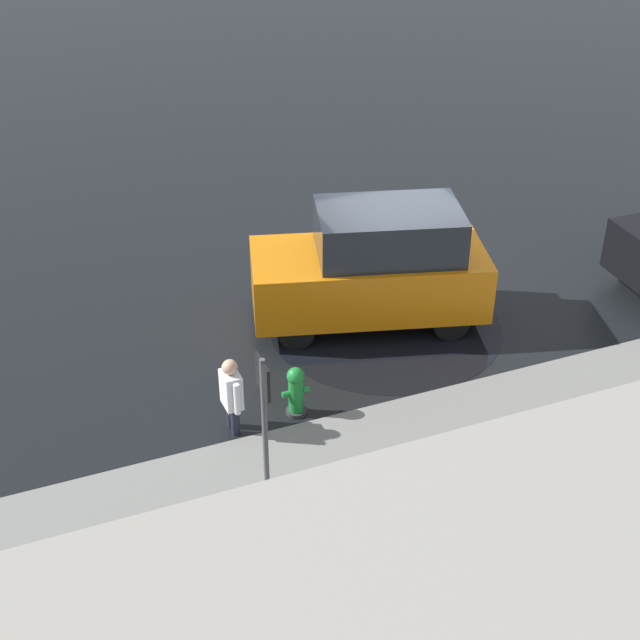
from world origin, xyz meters
The scene contains 8 objects.
ground_plane centered at (0.00, 0.00, 0.00)m, with size 60.00×60.00×0.00m, color black.
kerb_strip centered at (0.00, 4.20, 0.02)m, with size 24.00×3.20×0.04m, color slate.
moving_hatchback centered at (0.67, 0.33, 1.03)m, with size 4.21×2.68×2.06m.
fire_hydrant centered at (2.80, 2.30, 0.40)m, with size 0.42×0.31×0.80m.
pedestrian centered at (3.78, 2.34, 0.68)m, with size 0.25×0.57×1.22m.
metal_railing centered at (-0.14, 5.29, 0.74)m, with size 10.09×0.04×1.05m.
sign_post centered at (3.85, 4.11, 1.58)m, with size 0.07×0.44×2.40m.
puddle_patch centered at (0.55, 0.62, 0.00)m, with size 3.98×3.98×0.01m, color black.
Camera 1 is at (6.32, 12.12, 8.19)m, focal length 50.00 mm.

